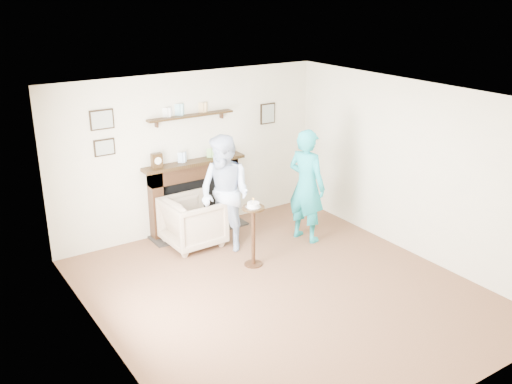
% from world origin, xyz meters
% --- Properties ---
extents(ground, '(5.00, 5.00, 0.00)m').
position_xyz_m(ground, '(0.00, 0.00, 0.00)').
color(ground, brown).
rests_on(ground, ground).
extents(room_shell, '(4.54, 5.02, 2.52)m').
position_xyz_m(room_shell, '(-0.00, 0.69, 1.62)').
color(room_shell, beige).
rests_on(room_shell, ground).
extents(armchair, '(0.84, 0.82, 0.75)m').
position_xyz_m(armchair, '(-0.30, 1.90, 0.00)').
color(armchair, tan).
rests_on(armchair, ground).
extents(man, '(0.90, 1.01, 1.72)m').
position_xyz_m(man, '(0.05, 1.53, 0.00)').
color(man, '#A7B8D1').
rests_on(man, ground).
extents(woman, '(0.57, 0.72, 1.74)m').
position_xyz_m(woman, '(1.24, 1.14, 0.00)').
color(woman, teal).
rests_on(woman, ground).
extents(pedestal_table, '(0.31, 0.31, 1.00)m').
position_xyz_m(pedestal_table, '(0.09, 0.84, 0.62)').
color(pedestal_table, black).
rests_on(pedestal_table, ground).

